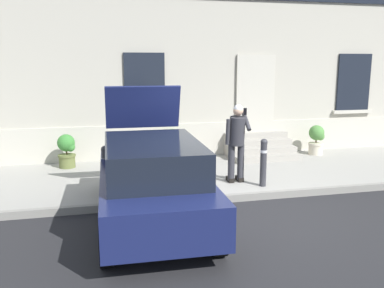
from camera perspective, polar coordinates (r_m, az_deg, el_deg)
ground_plane at (r=7.64m, az=6.50°, el=-10.24°), size 80.00×80.00×0.00m
sidewalk at (r=10.16m, az=1.20°, el=-4.28°), size 24.00×3.60×0.15m
curb_edge at (r=8.45m, az=4.36°, el=-7.53°), size 24.00×0.12×0.15m
building_facade at (r=12.26m, az=-1.70°, el=15.58°), size 24.00×1.52×7.50m
entrance_stoop at (r=11.95m, az=9.31°, el=-0.53°), size 1.88×1.28×0.64m
hatchback_car_navy at (r=7.14m, az=-5.51°, el=-4.98°), size 1.87×4.11×2.34m
bollard_near_person at (r=8.99m, az=9.85°, el=-2.29°), size 0.15×0.15×1.04m
bollard_far_left at (r=8.29m, az=-11.87°, el=-3.50°), size 0.15×0.15×1.04m
person_on_phone at (r=9.10m, az=6.22°, el=0.79°), size 0.51×0.47×1.75m
planter_olive at (r=10.93m, az=-16.92°, el=-0.81°), size 0.44×0.44×0.86m
planter_terracotta at (r=11.32m, az=-2.73°, el=0.07°), size 0.44×0.44×0.86m
planter_cream at (r=12.51m, az=16.83°, el=0.66°), size 0.44×0.44×0.86m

